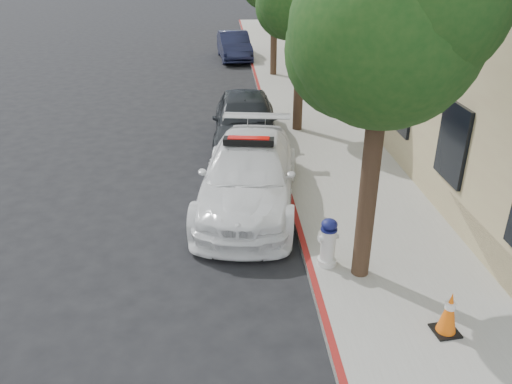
{
  "coord_description": "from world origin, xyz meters",
  "views": [
    {
      "loc": [
        0.6,
        -9.19,
        5.25
      ],
      "look_at": [
        1.17,
        -0.36,
        1.0
      ],
      "focal_mm": 35.0,
      "sensor_mm": 36.0,
      "label": 1
    }
  ],
  "objects_px": {
    "parked_car_mid": "(245,120)",
    "traffic_cone": "(449,313)",
    "parked_car_far": "(234,46)",
    "police_car": "(249,175)",
    "fire_hydrant": "(328,242)"
  },
  "relations": [
    {
      "from": "parked_car_far",
      "to": "fire_hydrant",
      "type": "distance_m",
      "value": 20.19
    },
    {
      "from": "fire_hydrant",
      "to": "police_car",
      "type": "bearing_deg",
      "value": 100.5
    },
    {
      "from": "traffic_cone",
      "to": "parked_car_far",
      "type": "bearing_deg",
      "value": 96.7
    },
    {
      "from": "police_car",
      "to": "parked_car_far",
      "type": "bearing_deg",
      "value": 97.63
    },
    {
      "from": "parked_car_far",
      "to": "fire_hydrant",
      "type": "xyz_separation_m",
      "value": [
        1.17,
        -20.15,
        -0.13
      ]
    },
    {
      "from": "police_car",
      "to": "parked_car_mid",
      "type": "height_order",
      "value": "police_car"
    },
    {
      "from": "parked_car_mid",
      "to": "fire_hydrant",
      "type": "height_order",
      "value": "parked_car_mid"
    },
    {
      "from": "parked_car_mid",
      "to": "traffic_cone",
      "type": "xyz_separation_m",
      "value": [
        2.59,
        -8.59,
        -0.29
      ]
    },
    {
      "from": "parked_car_far",
      "to": "fire_hydrant",
      "type": "relative_size",
      "value": 4.79
    },
    {
      "from": "parked_car_far",
      "to": "police_car",
      "type": "bearing_deg",
      "value": -95.5
    },
    {
      "from": "traffic_cone",
      "to": "parked_car_mid",
      "type": "bearing_deg",
      "value": 106.78
    },
    {
      "from": "traffic_cone",
      "to": "police_car",
      "type": "bearing_deg",
      "value": 120.15
    },
    {
      "from": "fire_hydrant",
      "to": "traffic_cone",
      "type": "distance_m",
      "value": 2.38
    },
    {
      "from": "fire_hydrant",
      "to": "traffic_cone",
      "type": "relative_size",
      "value": 1.29
    },
    {
      "from": "fire_hydrant",
      "to": "traffic_cone",
      "type": "xyz_separation_m",
      "value": [
        1.42,
        -1.9,
        -0.1
      ]
    }
  ]
}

